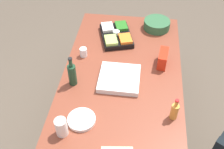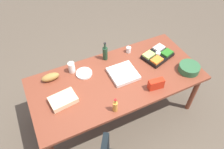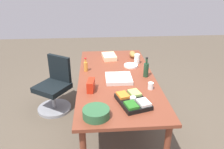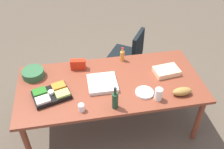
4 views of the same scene
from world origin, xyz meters
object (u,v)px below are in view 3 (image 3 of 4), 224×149
(wine_bottle, at_px, (146,69))
(dressing_bottle, at_px, (86,66))
(chip_bag_red, at_px, (91,85))
(paper_cup, at_px, (151,86))
(bread_loaf, at_px, (133,54))
(mayo_jar, at_px, (137,59))
(salad_bowl, at_px, (96,113))
(sheet_cake, at_px, (109,57))
(veggie_tray, at_px, (133,101))
(conference_table, at_px, (117,81))
(paper_plate_stack, at_px, (131,66))
(pizza_box, at_px, (119,78))
(office_chair, at_px, (55,90))

(wine_bottle, height_order, dressing_bottle, wine_bottle)
(chip_bag_red, xyz_separation_m, dressing_bottle, (-0.62, -0.08, 0.01))
(dressing_bottle, distance_m, paper_cup, 1.07)
(bread_loaf, xyz_separation_m, paper_cup, (1.20, 0.04, -0.01))
(mayo_jar, distance_m, salad_bowl, 1.62)
(sheet_cake, relative_size, bread_loaf, 1.33)
(veggie_tray, bearing_deg, salad_bowl, -61.29)
(conference_table, height_order, bread_loaf, bread_loaf)
(bread_loaf, distance_m, paper_cup, 1.20)
(paper_plate_stack, height_order, salad_bowl, salad_bowl)
(conference_table, distance_m, dressing_bottle, 0.53)
(pizza_box, xyz_separation_m, salad_bowl, (0.86, -0.32, 0.02))
(conference_table, distance_m, paper_cup, 0.58)
(mayo_jar, relative_size, dressing_bottle, 0.75)
(veggie_tray, relative_size, pizza_box, 1.35)
(bread_loaf, bearing_deg, dressing_bottle, -55.27)
(office_chair, bearing_deg, dressing_bottle, 68.34)
(pizza_box, xyz_separation_m, paper_cup, (0.29, 0.38, 0.02))
(wine_bottle, bearing_deg, conference_table, -92.72)
(mayo_jar, height_order, paper_plate_stack, mayo_jar)
(office_chair, relative_size, pizza_box, 2.53)
(paper_cup, bearing_deg, bread_loaf, -177.98)
(paper_cup, bearing_deg, pizza_box, -127.40)
(paper_cup, bearing_deg, office_chair, -121.69)
(conference_table, height_order, sheet_cake, sheet_cake)
(office_chair, xyz_separation_m, mayo_jar, (-0.03, 1.38, 0.51))
(pizza_box, distance_m, dressing_bottle, 0.58)
(conference_table, bearing_deg, veggie_tray, 9.12)
(bread_loaf, bearing_deg, pizza_box, -20.58)
(conference_table, distance_m, veggie_tray, 0.75)
(dressing_bottle, xyz_separation_m, paper_cup, (0.65, 0.85, -0.03))
(veggie_tray, height_order, mayo_jar, mayo_jar)
(bread_loaf, bearing_deg, sheet_cake, -83.98)
(pizza_box, distance_m, bread_loaf, 0.97)
(bread_loaf, distance_m, dressing_bottle, 0.98)
(conference_table, height_order, paper_plate_stack, paper_plate_stack)
(paper_cup, bearing_deg, salad_bowl, -51.43)
(conference_table, bearing_deg, paper_cup, 45.22)
(mayo_jar, relative_size, wine_bottle, 0.53)
(veggie_tray, height_order, paper_cup, paper_cup)
(wine_bottle, bearing_deg, dressing_bottle, -107.11)
(conference_table, height_order, office_chair, office_chair)
(pizza_box, distance_m, wine_bottle, 0.42)
(paper_plate_stack, bearing_deg, veggie_tray, -7.52)
(chip_bag_red, bearing_deg, dressing_bottle, -172.38)
(sheet_cake, bearing_deg, dressing_bottle, -36.92)
(mayo_jar, bearing_deg, paper_cup, 1.32)
(sheet_cake, relative_size, pizza_box, 0.89)
(chip_bag_red, height_order, paper_plate_stack, chip_bag_red)
(mayo_jar, distance_m, bread_loaf, 0.31)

